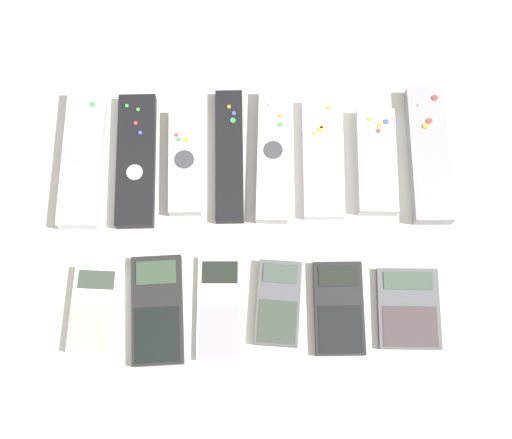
{
  "coord_description": "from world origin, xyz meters",
  "views": [
    {
      "loc": [
        0.0,
        -0.26,
        1.0
      ],
      "look_at": [
        0.0,
        0.03,
        0.01
      ],
      "focal_mm": 50.0,
      "sensor_mm": 36.0,
      "label": 1
    }
  ],
  "objects_px": {
    "remote_1": "(136,160)",
    "remote_3": "(230,155)",
    "remote_5": "(323,159)",
    "remote_7": "(429,155)",
    "remote_2": "(185,161)",
    "remote_0": "(83,158)",
    "calculator_4": "(339,308)",
    "calculator_3": "(278,303)",
    "calculator_0": "(94,309)",
    "remote_4": "(273,155)",
    "calculator_5": "(408,309)",
    "remote_6": "(377,162)",
    "calculator_1": "(157,309)",
    "calculator_2": "(220,307)"
  },
  "relations": [
    {
      "from": "remote_1",
      "to": "remote_3",
      "type": "relative_size",
      "value": 1.0
    },
    {
      "from": "remote_5",
      "to": "remote_7",
      "type": "xyz_separation_m",
      "value": [
        0.16,
        0.0,
        0.0
      ]
    },
    {
      "from": "remote_1",
      "to": "remote_2",
      "type": "height_order",
      "value": "remote_2"
    },
    {
      "from": "remote_0",
      "to": "calculator_4",
      "type": "distance_m",
      "value": 0.43
    },
    {
      "from": "remote_0",
      "to": "calculator_3",
      "type": "bearing_deg",
      "value": -35.96
    },
    {
      "from": "remote_1",
      "to": "calculator_3",
      "type": "bearing_deg",
      "value": -46.83
    },
    {
      "from": "remote_3",
      "to": "calculator_0",
      "type": "height_order",
      "value": "same"
    },
    {
      "from": "remote_4",
      "to": "calculator_5",
      "type": "height_order",
      "value": "remote_4"
    },
    {
      "from": "remote_2",
      "to": "remote_7",
      "type": "height_order",
      "value": "remote_7"
    },
    {
      "from": "remote_7",
      "to": "calculator_4",
      "type": "bearing_deg",
      "value": -121.94
    },
    {
      "from": "remote_3",
      "to": "calculator_4",
      "type": "distance_m",
      "value": 0.28
    },
    {
      "from": "remote_2",
      "to": "remote_6",
      "type": "relative_size",
      "value": 1.02
    },
    {
      "from": "remote_7",
      "to": "calculator_1",
      "type": "distance_m",
      "value": 0.46
    },
    {
      "from": "remote_0",
      "to": "remote_7",
      "type": "xyz_separation_m",
      "value": [
        0.51,
        0.01,
        -0.0
      ]
    },
    {
      "from": "calculator_0",
      "to": "calculator_1",
      "type": "distance_m",
      "value": 0.09
    },
    {
      "from": "remote_7",
      "to": "calculator_1",
      "type": "height_order",
      "value": "remote_7"
    },
    {
      "from": "remote_0",
      "to": "calculator_0",
      "type": "distance_m",
      "value": 0.23
    },
    {
      "from": "remote_0",
      "to": "remote_6",
      "type": "bearing_deg",
      "value": 0.31
    },
    {
      "from": "calculator_5",
      "to": "remote_5",
      "type": "bearing_deg",
      "value": 117.73
    },
    {
      "from": "calculator_0",
      "to": "calculator_4",
      "type": "distance_m",
      "value": 0.34
    },
    {
      "from": "remote_4",
      "to": "remote_5",
      "type": "xyz_separation_m",
      "value": [
        0.07,
        -0.0,
        -0.0
      ]
    },
    {
      "from": "calculator_4",
      "to": "calculator_0",
      "type": "bearing_deg",
      "value": 179.84
    },
    {
      "from": "remote_1",
      "to": "remote_7",
      "type": "bearing_deg",
      "value": -0.23
    },
    {
      "from": "remote_6",
      "to": "calculator_0",
      "type": "xyz_separation_m",
      "value": [
        -0.4,
        -0.22,
        -0.0
      ]
    },
    {
      "from": "remote_7",
      "to": "calculator_0",
      "type": "bearing_deg",
      "value": -154.77
    },
    {
      "from": "remote_5",
      "to": "remote_1",
      "type": "bearing_deg",
      "value": -179.28
    },
    {
      "from": "remote_2",
      "to": "calculator_3",
      "type": "relative_size",
      "value": 1.34
    },
    {
      "from": "remote_2",
      "to": "remote_3",
      "type": "distance_m",
      "value": 0.07
    },
    {
      "from": "remote_2",
      "to": "calculator_5",
      "type": "height_order",
      "value": "remote_2"
    },
    {
      "from": "remote_1",
      "to": "calculator_5",
      "type": "bearing_deg",
      "value": -30.65
    },
    {
      "from": "remote_2",
      "to": "calculator_3",
      "type": "height_order",
      "value": "remote_2"
    },
    {
      "from": "remote_5",
      "to": "calculator_3",
      "type": "relative_size",
      "value": 1.51
    },
    {
      "from": "calculator_1",
      "to": "calculator_2",
      "type": "bearing_deg",
      "value": -0.8
    },
    {
      "from": "remote_5",
      "to": "remote_7",
      "type": "distance_m",
      "value": 0.16
    },
    {
      "from": "remote_0",
      "to": "calculator_1",
      "type": "distance_m",
      "value": 0.25
    },
    {
      "from": "calculator_4",
      "to": "calculator_2",
      "type": "bearing_deg",
      "value": 179.02
    },
    {
      "from": "remote_2",
      "to": "remote_5",
      "type": "bearing_deg",
      "value": -0.05
    },
    {
      "from": "remote_6",
      "to": "remote_4",
      "type": "bearing_deg",
      "value": 176.99
    },
    {
      "from": "calculator_1",
      "to": "remote_1",
      "type": "bearing_deg",
      "value": 97.03
    },
    {
      "from": "remote_0",
      "to": "calculator_1",
      "type": "bearing_deg",
      "value": -61.42
    },
    {
      "from": "calculator_0",
      "to": "calculator_5",
      "type": "relative_size",
      "value": 1.07
    },
    {
      "from": "remote_3",
      "to": "remote_7",
      "type": "distance_m",
      "value": 0.3
    },
    {
      "from": "remote_3",
      "to": "calculator_4",
      "type": "height_order",
      "value": "remote_3"
    },
    {
      "from": "remote_2",
      "to": "remote_4",
      "type": "relative_size",
      "value": 0.8
    },
    {
      "from": "remote_6",
      "to": "calculator_1",
      "type": "xyz_separation_m",
      "value": [
        -0.32,
        -0.22,
        -0.0
      ]
    },
    {
      "from": "calculator_0",
      "to": "calculator_2",
      "type": "distance_m",
      "value": 0.17
    },
    {
      "from": "remote_4",
      "to": "calculator_0",
      "type": "xyz_separation_m",
      "value": [
        -0.25,
        -0.23,
        -0.0
      ]
    },
    {
      "from": "remote_5",
      "to": "calculator_4",
      "type": "distance_m",
      "value": 0.22
    },
    {
      "from": "calculator_2",
      "to": "calculator_3",
      "type": "bearing_deg",
      "value": 3.84
    },
    {
      "from": "calculator_5",
      "to": "remote_1",
      "type": "bearing_deg",
      "value": 151.26
    }
  ]
}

